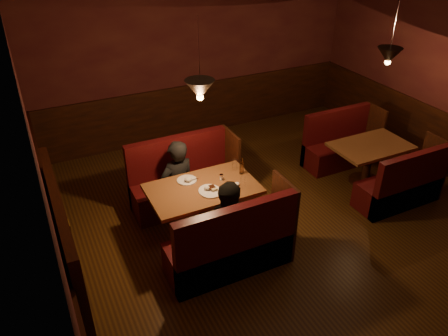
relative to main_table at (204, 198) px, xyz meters
name	(u,v)px	position (x,y,z in m)	size (l,w,h in m)	color
room	(291,171)	(0.90, -0.57, 0.48)	(6.02, 7.02, 2.92)	#3A210E
main_table	(204,198)	(0.00, 0.00, 0.00)	(1.39, 0.84, 0.97)	brown
main_bench_far	(184,184)	(0.02, 0.79, -0.24)	(1.53, 0.55, 1.04)	#460605
main_bench_near	(233,249)	(0.02, -0.79, -0.24)	(1.53, 0.55, 1.04)	#460605
second_table	(369,155)	(2.83, 0.05, -0.08)	(1.18, 0.76, 0.67)	brown
second_bench_far	(340,146)	(2.85, 0.76, -0.28)	(1.31, 0.49, 0.93)	#460605
second_bench_near	(402,187)	(2.85, -0.66, -0.28)	(1.31, 0.49, 0.93)	#460605
diner_a	(177,167)	(-0.14, 0.61, 0.17)	(0.54, 0.36, 1.49)	black
diner_b	(232,211)	(0.11, -0.59, 0.14)	(0.70, 0.54, 1.43)	black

